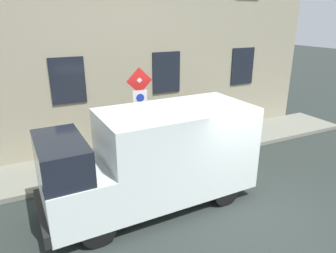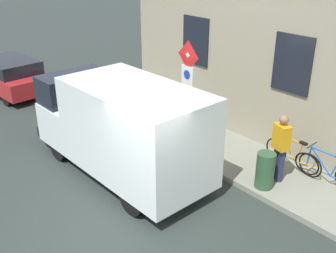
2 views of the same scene
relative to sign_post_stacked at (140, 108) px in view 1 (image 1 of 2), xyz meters
name	(u,v)px [view 1 (image 1 of 2)]	position (x,y,z in m)	size (l,w,h in m)	color
ground_plane	(253,206)	(-3.16, -1.81, -2.07)	(80.00, 80.00, 0.00)	#2A322E
sidewalk_slab	(179,148)	(0.87, -1.81, -2.00)	(2.15, 14.80, 0.14)	gray
building_facade	(162,29)	(2.29, -1.81, 2.12)	(0.75, 12.80, 8.38)	#9D957B
sign_post_stacked	(140,108)	(0.00, 0.00, 0.00)	(0.16, 0.56, 3.00)	#474C47
delivery_van	(155,156)	(-1.90, 0.37, -0.73)	(2.13, 5.38, 2.50)	white
bicycle_blue	(209,126)	(1.40, -3.45, -1.55)	(0.46, 1.72, 0.89)	black
bicycle_orange	(188,129)	(1.40, -2.49, -1.55)	(0.46, 1.71, 0.89)	black
pedestrian	(200,121)	(0.67, -2.56, -0.99)	(0.37, 0.46, 1.72)	#262B47
litter_bin	(208,138)	(0.15, -2.56, -1.48)	(0.44, 0.44, 0.90)	#2D5133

